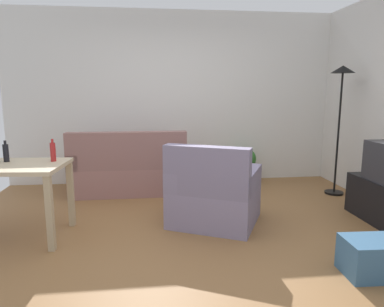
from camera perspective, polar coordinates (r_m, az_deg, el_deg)
ground_plane at (r=3.81m, az=-0.63°, el=-12.70°), size 5.20×4.40×0.02m
wall_rear at (r=5.70m, az=-3.03°, el=8.95°), size 5.20×0.10×2.70m
couch at (r=5.22m, az=-10.18°, el=-2.85°), size 1.63×0.84×0.92m
torchiere_lamp at (r=5.32m, az=23.08°, el=8.75°), size 0.32×0.32×1.81m
desk at (r=3.93m, az=-28.51°, el=-3.13°), size 1.26×0.80×0.76m
potted_plant at (r=5.71m, az=8.56°, el=-1.47°), size 0.36×0.36×0.57m
armchair at (r=3.93m, az=3.54°, el=-6.88°), size 1.18×1.15×0.92m
storage_box at (r=3.29m, az=27.49°, el=-14.75°), size 0.49×0.36×0.30m
bottle_dark at (r=4.02m, az=-28.00°, el=0.13°), size 0.06×0.06×0.22m
bottle_red at (r=3.84m, az=-21.67°, el=0.28°), size 0.05×0.05×0.23m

